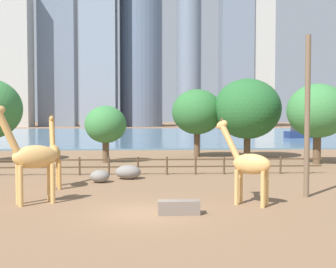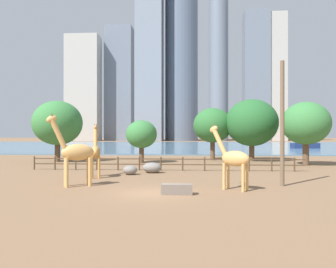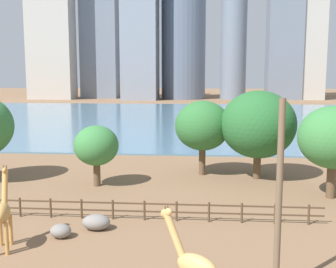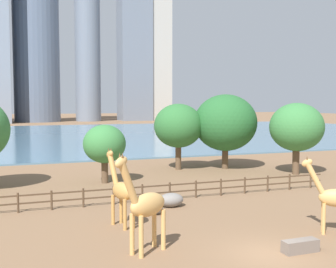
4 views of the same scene
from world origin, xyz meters
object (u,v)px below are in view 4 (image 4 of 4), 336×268
feeding_trough (300,246)px  tree_center_broad (297,127)px  tree_right_small (178,126)px  tree_left_large (225,123)px  boat_ferry (226,133)px  giraffe_tall (333,198)px  tree_left_small (104,144)px  giraffe_companion (121,190)px  giraffe_young (145,205)px  boulder_by_pole (153,208)px  boulder_near_fence (171,200)px

feeding_trough → tree_center_broad: size_ratio=0.25×
tree_center_broad → tree_right_small: size_ratio=1.01×
tree_left_large → boat_ferry: bearing=61.9°
giraffe_tall → tree_left_small: size_ratio=0.81×
tree_right_small → giraffe_companion: bearing=-120.5°
giraffe_companion → giraffe_tall: bearing=-133.9°
tree_left_large → giraffe_young: bearing=-125.9°
boulder_by_pole → tree_left_small: (-0.74, 11.54, 3.05)m
giraffe_companion → giraffe_young: giraffe_young is taller
feeding_trough → giraffe_young: bearing=160.5°
tree_left_small → boat_ferry: tree_left_small is taller
feeding_trough → tree_left_small: size_ratio=0.35×
giraffe_young → tree_right_small: (10.72, 22.85, 2.36)m
boulder_near_fence → feeding_trough: (2.65, -10.36, -0.17)m
giraffe_tall → boulder_by_pole: 10.75m
tree_left_large → boat_ferry: (18.34, 34.30, -3.84)m
giraffe_tall → tree_left_large: (5.32, 22.37, 2.98)m
tree_center_broad → boat_ferry: (13.45, 39.99, -3.55)m
giraffe_companion → tree_right_small: (10.71, 18.15, 2.59)m
giraffe_tall → tree_center_broad: 19.74m
giraffe_young → giraffe_companion: bearing=-118.4°
giraffe_companion → boulder_near_fence: 5.57m
giraffe_companion → feeding_trough: size_ratio=2.46×
boulder_near_fence → boat_ferry: 56.54m
giraffe_tall → tree_right_small: bearing=-55.6°
giraffe_young → tree_right_small: bearing=-143.4°
boulder_near_fence → boulder_by_pole: (-1.74, -1.43, -0.07)m
feeding_trough → boat_ferry: boat_ferry is taller
giraffe_companion → boulder_near_fence: giraffe_companion is taller
giraffe_young → tree_left_small: bearing=-123.9°
giraffe_young → boat_ferry: 65.52m
boulder_by_pole → tree_left_large: bearing=49.1°
boulder_by_pole → tree_center_broad: (18.05, 9.50, 4.28)m
giraffe_companion → boat_ferry: 61.55m
tree_center_broad → tree_right_small: bearing=145.2°
boulder_near_fence → tree_left_small: 10.83m
boulder_by_pole → tree_right_small: 18.78m
tree_left_large → giraffe_companion: bearing=-132.7°
tree_center_broad → tree_left_large: bearing=130.7°
feeding_trough → boat_ferry: bearing=65.1°
tree_left_large → tree_right_small: (-4.98, 1.17, -0.31)m
giraffe_companion → tree_left_large: bearing=-59.1°
boulder_by_pole → tree_left_small: tree_left_small is taller
boulder_near_fence → tree_left_large: 18.44m
giraffe_young → boulder_by_pole: size_ratio=4.01×
tree_right_small → boat_ferry: bearing=54.9°
boulder_near_fence → tree_center_broad: (16.31, 8.08, 4.21)m
giraffe_tall → tree_right_small: 23.70m
feeding_trough → tree_left_small: (-5.13, 20.47, 3.15)m
tree_right_small → tree_left_small: bearing=-151.6°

